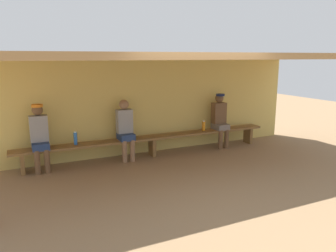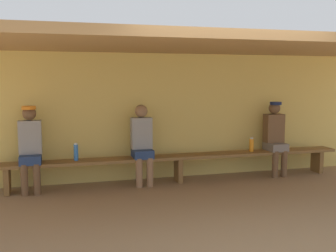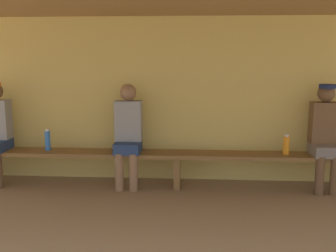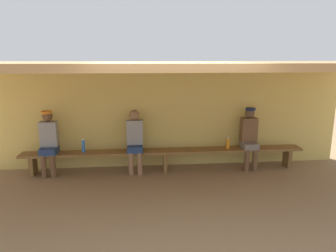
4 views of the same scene
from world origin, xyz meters
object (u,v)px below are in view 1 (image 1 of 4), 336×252
bench (152,140)px  water_bottle_green (204,126)px  player_in_red (220,118)px  player_with_sunglasses (39,135)px  player_in_white (125,127)px  water_bottle_orange (75,138)px

bench → water_bottle_green: bearing=0.7°
player_in_red → player_with_sunglasses: size_ratio=1.00×
bench → water_bottle_green: (1.38, 0.02, 0.19)m
bench → player_with_sunglasses: size_ratio=4.46×
bench → water_bottle_green: size_ratio=23.86×
player_in_red → player_in_white: bearing=-180.0°
water_bottle_green → player_with_sunglasses: bearing=-179.8°
player_in_white → player_in_red: player_in_red is taller
water_bottle_orange → water_bottle_green: size_ratio=1.12×
player_in_red → water_bottle_orange: bearing=179.6°
bench → player_with_sunglasses: player_with_sunglasses is taller
water_bottle_green → water_bottle_orange: bearing=179.8°
player_in_red → water_bottle_orange: size_ratio=4.78×
player_with_sunglasses → water_bottle_orange: player_with_sunglasses is taller
water_bottle_green → bench: bearing=-179.3°
bench → water_bottle_green: water_bottle_green is taller
bench → player_in_white: (-0.63, 0.00, 0.34)m
player_in_red → player_with_sunglasses: bearing=180.0°
player_in_red → bench: bearing=-179.9°
bench → player_in_red: bearing=0.1°
bench → player_in_red: (1.85, 0.00, 0.36)m
bench → water_bottle_orange: 1.72m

